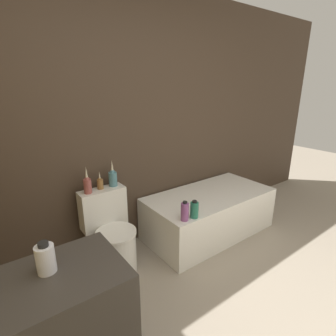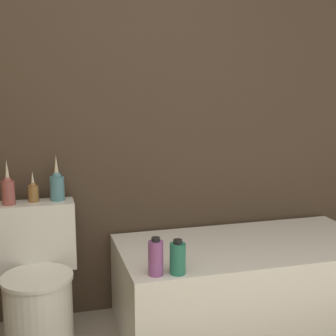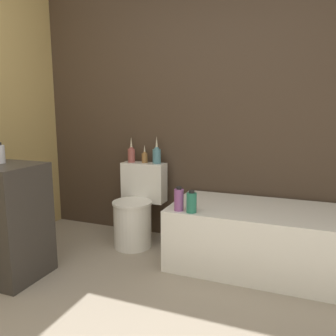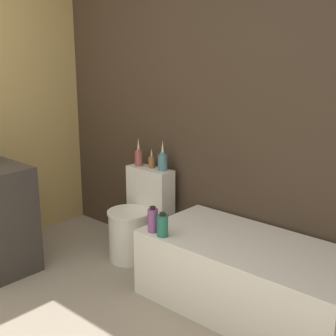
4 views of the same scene
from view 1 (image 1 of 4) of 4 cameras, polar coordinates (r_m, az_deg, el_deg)
wall_back_tiled at (r=2.71m, az=-7.85°, el=9.39°), size 6.40×0.06×2.60m
bathtub at (r=3.15m, az=8.90°, el=-9.59°), size 1.49×0.74×0.49m
toilet at (r=2.57m, az=-12.02°, el=-14.41°), size 0.43×0.53×0.75m
soap_bottle_glass at (r=1.38m, az=-25.12°, el=-17.39°), size 0.08×0.08×0.15m
vase_gold at (r=2.45m, az=-17.14°, el=-3.41°), size 0.07×0.07×0.25m
vase_silver at (r=2.52m, az=-14.56°, el=-3.16°), size 0.06×0.06×0.17m
vase_bronze at (r=2.56m, az=-11.93°, el=-1.97°), size 0.08×0.08×0.26m
shampoo_bottle_tall at (r=2.42m, az=3.66°, el=-9.43°), size 0.07×0.07×0.19m
shampoo_bottle_short at (r=2.48m, az=5.75°, el=-9.02°), size 0.08×0.08×0.17m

